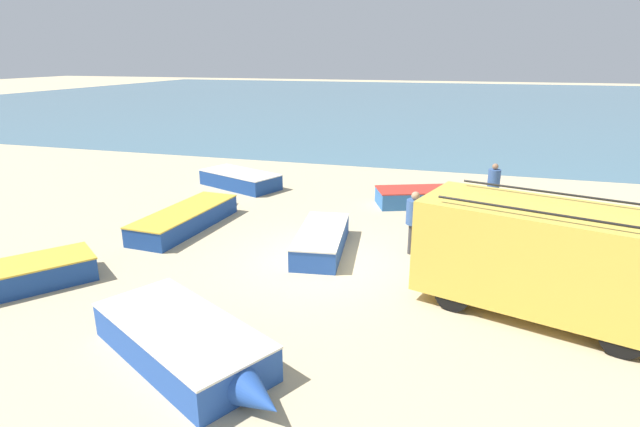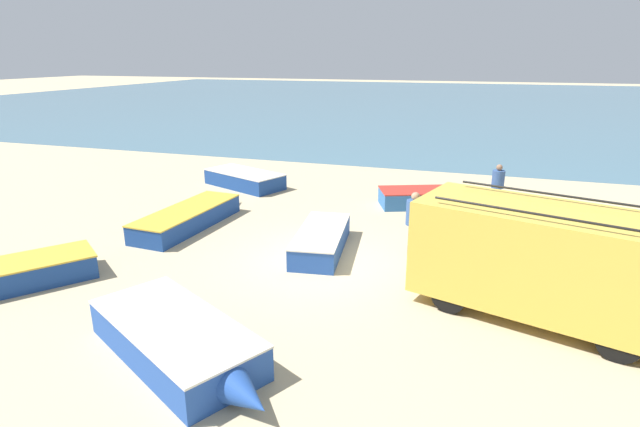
{
  "view_description": "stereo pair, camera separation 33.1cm",
  "coord_description": "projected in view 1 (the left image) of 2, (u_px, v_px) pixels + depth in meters",
  "views": [
    {
      "loc": [
        3.33,
        -11.67,
        5.26
      ],
      "look_at": [
        -0.51,
        1.14,
        1.0
      ],
      "focal_mm": 28.0,
      "sensor_mm": 36.0,
      "label": 1
    },
    {
      "loc": [
        3.64,
        -11.57,
        5.26
      ],
      "look_at": [
        -0.51,
        1.14,
        1.0
      ],
      "focal_mm": 28.0,
      "sensor_mm": 36.0,
      "label": 2
    }
  ],
  "objects": [
    {
      "name": "parked_van",
      "position": [
        547.0,
        257.0,
        10.3
      ],
      "size": [
        5.55,
        3.49,
        2.46
      ],
      "rotation": [
        0.0,
        0.0,
        5.99
      ],
      "color": "gold",
      "rests_on": "ground_plane"
    },
    {
      "name": "fishing_rowboat_0",
      "position": [
        186.0,
        343.0,
        8.91
      ],
      "size": [
        4.54,
        3.22,
        0.68
      ],
      "rotation": [
        0.0,
        0.0,
        5.79
      ],
      "color": "#234CA3",
      "rests_on": "ground_plane"
    },
    {
      "name": "fishing_rowboat_2",
      "position": [
        238.0,
        179.0,
        20.8
      ],
      "size": [
        4.26,
        2.73,
        0.63
      ],
      "rotation": [
        0.0,
        0.0,
        2.75
      ],
      "color": "navy",
      "rests_on": "ground_plane"
    },
    {
      "name": "fisherman_1",
      "position": [
        494.0,
        182.0,
        17.64
      ],
      "size": [
        0.43,
        0.43,
        1.63
      ],
      "rotation": [
        0.0,
        0.0,
        2.37
      ],
      "color": "#38383D",
      "rests_on": "ground_plane"
    },
    {
      "name": "fishing_rowboat_5",
      "position": [
        322.0,
        238.0,
        14.11
      ],
      "size": [
        1.65,
        4.05,
        0.61
      ],
      "rotation": [
        0.0,
        0.0,
        1.71
      ],
      "color": "#234CA3",
      "rests_on": "ground_plane"
    },
    {
      "name": "fishing_rowboat_3",
      "position": [
        423.0,
        197.0,
        18.23
      ],
      "size": [
        3.83,
        2.41,
        0.62
      ],
      "rotation": [
        0.0,
        0.0,
        0.38
      ],
      "color": "#2D66AD",
      "rests_on": "ground_plane"
    },
    {
      "name": "fishing_rowboat_1",
      "position": [
        189.0,
        217.0,
        15.96
      ],
      "size": [
        1.62,
        5.15,
        0.61
      ],
      "rotation": [
        0.0,
        0.0,
        1.51
      ],
      "color": "navy",
      "rests_on": "ground_plane"
    },
    {
      "name": "ground_plane",
      "position": [
        326.0,
        264.0,
        13.15
      ],
      "size": [
        200.0,
        200.0,
        0.0
      ],
      "primitive_type": "plane",
      "color": "tan"
    },
    {
      "name": "fisherman_0",
      "position": [
        414.0,
        217.0,
        13.56
      ],
      "size": [
        0.46,
        0.46,
        1.77
      ],
      "rotation": [
        0.0,
        0.0,
        5.66
      ],
      "color": "#38383D",
      "rests_on": "ground_plane"
    },
    {
      "name": "sea_water",
      "position": [
        444.0,
        100.0,
        60.62
      ],
      "size": [
        120.0,
        80.0,
        0.01
      ],
      "primitive_type": "cube",
      "color": "#477084",
      "rests_on": "ground_plane"
    }
  ]
}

